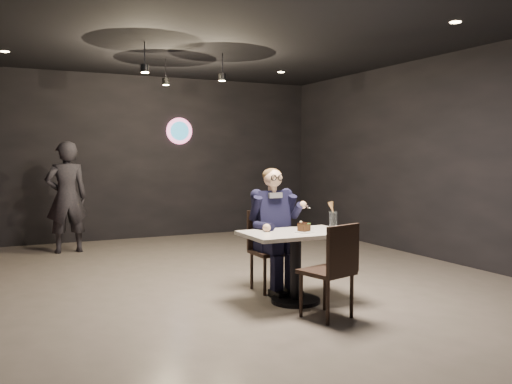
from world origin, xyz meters
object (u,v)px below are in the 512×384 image
seated_man (272,228)px  sundae_glass (333,220)px  chair_far (272,251)px  chair_near (326,270)px  passerby (67,197)px  main_table (296,267)px

seated_man → sundae_glass: bearing=-52.5°
chair_far → chair_near: 1.14m
seated_man → passerby: bearing=117.1°
main_table → sundae_glass: bearing=-3.9°
chair_far → seated_man: (0.00, -0.00, 0.26)m
seated_man → sundae_glass: seated_man is taller
seated_man → passerby: size_ratio=0.82×
chair_far → seated_man: 0.26m
chair_far → sundae_glass: size_ratio=4.67×
chair_far → passerby: passerby is taller
chair_far → sundae_glass: bearing=-52.5°
chair_far → seated_man: bearing=-90.0°
chair_far → main_table: bearing=-90.0°
sundae_glass → chair_near: bearing=-128.5°
chair_far → chair_near: bearing=-90.0°
chair_near → passerby: 5.04m
main_table → sundae_glass: 0.65m
main_table → seated_man: size_ratio=0.76×
seated_man → sundae_glass: size_ratio=7.31×
main_table → chair_far: size_ratio=1.20×
main_table → sundae_glass: (0.45, -0.03, 0.47)m
main_table → chair_near: chair_near is taller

